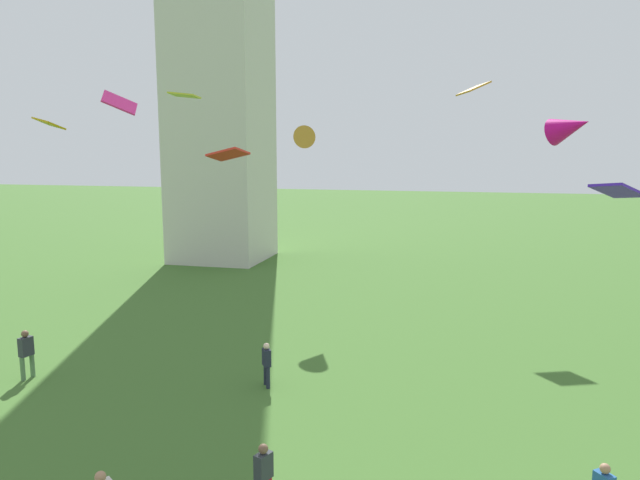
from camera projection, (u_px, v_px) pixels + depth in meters
The scene contains 11 objects.
person_0 at pixel (264, 473), 13.32m from camera, with size 0.39×0.49×1.64m.
person_2 at pixel (26, 351), 21.08m from camera, with size 0.36×0.56×1.83m.
person_4 at pixel (267, 362), 20.40m from camera, with size 0.43×0.48×1.59m.
kite_flying_0 at pixel (49, 123), 19.40m from camera, with size 1.13×1.00×0.45m.
kite_flying_1 at pixel (570, 127), 27.92m from camera, with size 2.54×2.44×1.78m.
kite_flying_2 at pixel (119, 103), 17.35m from camera, with size 1.01×1.13×0.79m.
kite_flying_3 at pixel (618, 191), 19.99m from camera, with size 2.05×2.04×0.67m.
kite_flying_4 at pixel (308, 135), 30.98m from camera, with size 1.23×1.84×1.40m.
kite_flying_5 at pixel (228, 154), 17.23m from camera, with size 1.26×0.97×0.45m.
kite_flying_6 at pixel (184, 95), 29.08m from camera, with size 1.43×0.98×0.32m.
kite_flying_7 at pixel (474, 89), 31.21m from camera, with size 1.88×1.93×0.81m.
Camera 1 is at (7.59, -1.31, 8.25)m, focal length 32.61 mm.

